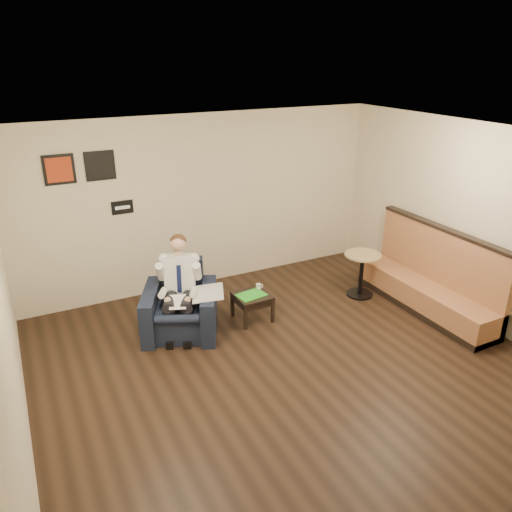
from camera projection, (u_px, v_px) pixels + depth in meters
name	position (u px, v px, depth m)	size (l,w,h in m)	color
ground	(298.00, 375.00, 6.09)	(6.00, 6.00, 0.00)	black
wall_back	(204.00, 202.00, 8.02)	(6.00, 0.02, 2.80)	#EFE4C4
wall_left	(6.00, 335.00, 4.30)	(0.02, 6.00, 2.80)	#EFE4C4
wall_right	(489.00, 230.00, 6.81)	(0.02, 6.00, 2.80)	#EFE4C4
ceiling	(307.00, 144.00, 5.02)	(6.00, 6.00, 0.02)	white
seating_sign	(122.00, 207.00, 7.43)	(0.32, 0.02, 0.20)	black
art_print_left	(59.00, 170.00, 6.85)	(0.42, 0.03, 0.42)	#B63616
art_print_right	(100.00, 166.00, 7.08)	(0.42, 0.03, 0.42)	black
armchair	(180.00, 301.00, 6.85)	(0.98, 0.98, 0.95)	black
seated_man	(178.00, 294.00, 6.67)	(0.62, 0.93, 1.30)	silver
lap_papers	(178.00, 302.00, 6.60)	(0.22, 0.31, 0.01)	white
newspaper	(208.00, 293.00, 6.71)	(0.41, 0.52, 0.01)	silver
side_table	(252.00, 307.00, 7.28)	(0.49, 0.49, 0.40)	black
green_folder	(251.00, 295.00, 7.17)	(0.40, 0.29, 0.01)	green
coffee_mug	(259.00, 287.00, 7.34)	(0.07, 0.07, 0.08)	white
smartphone	(250.00, 290.00, 7.34)	(0.13, 0.06, 0.01)	black
banquette	(428.00, 271.00, 7.41)	(0.58, 2.45, 1.25)	#9D623C
cafe_table	(361.00, 275.00, 7.94)	(0.57, 0.57, 0.71)	tan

